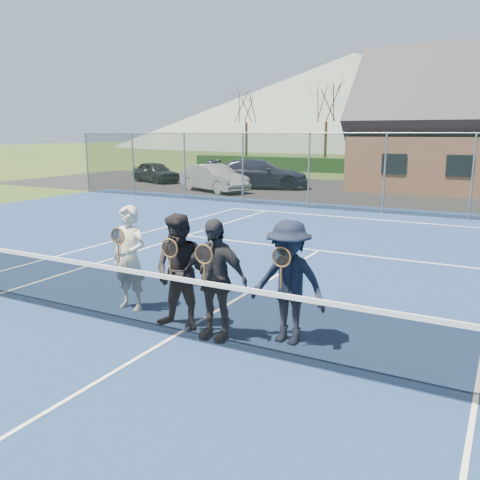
{
  "coord_description": "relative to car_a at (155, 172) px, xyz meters",
  "views": [
    {
      "loc": [
        4.24,
        -5.82,
        3.01
      ],
      "look_at": [
        0.31,
        1.5,
        1.25
      ],
      "focal_mm": 38.0,
      "sensor_mm": 36.0,
      "label": 1
    }
  ],
  "objects": [
    {
      "name": "hedge_row",
      "position": [
        15.2,
        12.64,
        -0.08
      ],
      "size": [
        40.0,
        1.2,
        1.1
      ],
      "primitive_type": "cube",
      "color": "black",
      "rests_on": "ground"
    },
    {
      "name": "player_b",
      "position": [
        15.1,
        -19.01,
        0.29
      ],
      "size": [
        0.93,
        0.76,
        1.8
      ],
      "color": "black",
      "rests_on": "court_surface"
    },
    {
      "name": "tennis_net",
      "position": [
        15.2,
        -19.36,
        -0.09
      ],
      "size": [
        11.68,
        0.08,
        1.1
      ],
      "color": "slate",
      "rests_on": "ground"
    },
    {
      "name": "player_d",
      "position": [
        16.77,
        -18.74,
        0.29
      ],
      "size": [
        1.21,
        0.75,
        1.8
      ],
      "color": "black",
      "rests_on": "court_surface"
    },
    {
      "name": "car_c",
      "position": [
        7.13,
        -0.03,
        0.16
      ],
      "size": [
        5.86,
        3.77,
        1.58
      ],
      "primitive_type": "imported",
      "rotation": [
        0.0,
        0.0,
        1.88
      ],
      "color": "black",
      "rests_on": "ground"
    },
    {
      "name": "player_c",
      "position": [
        15.74,
        -19.09,
        0.29
      ],
      "size": [
        1.07,
        0.52,
        1.8
      ],
      "color": "#25252A",
      "rests_on": "court_surface"
    },
    {
      "name": "ground",
      "position": [
        15.2,
        0.64,
        -0.63
      ],
      "size": [
        220.0,
        220.0,
        0.0
      ],
      "primitive_type": "plane",
      "color": "#2C4318",
      "rests_on": "ground"
    },
    {
      "name": "tree_b",
      "position": [
        6.2,
        13.64,
        5.16
      ],
      "size": [
        3.2,
        3.2,
        7.77
      ],
      "color": "#3B2615",
      "rests_on": "ground"
    },
    {
      "name": "tree_a",
      "position": [
        -0.8,
        13.64,
        5.16
      ],
      "size": [
        3.2,
        3.2,
        7.77
      ],
      "color": "#3B2915",
      "rests_on": "ground"
    },
    {
      "name": "car_b",
      "position": [
        5.77,
        -2.58,
        0.07
      ],
      "size": [
        4.49,
        2.94,
        1.4
      ],
      "primitive_type": "imported",
      "rotation": [
        0.0,
        0.0,
        1.19
      ],
      "color": "#92959A",
      "rests_on": "ground"
    },
    {
      "name": "player_a",
      "position": [
        13.83,
        -18.69,
        0.29
      ],
      "size": [
        0.67,
        0.51,
        1.8
      ],
      "color": "beige",
      "rests_on": "court_surface"
    },
    {
      "name": "car_a",
      "position": [
        0.0,
        0.0,
        0.0
      ],
      "size": [
        4.0,
        2.68,
        1.27
      ],
      "primitive_type": "imported",
      "rotation": [
        0.0,
        0.0,
        1.22
      ],
      "color": "black",
      "rests_on": "ground"
    },
    {
      "name": "hill_west",
      "position": [
        -9.8,
        75.64,
        8.37
      ],
      "size": [
        110.0,
        110.0,
        18.0
      ],
      "primitive_type": "cone",
      "color": "#55665C",
      "rests_on": "ground"
    },
    {
      "name": "court_markings",
      "position": [
        15.2,
        -19.36,
        -0.61
      ],
      "size": [
        11.03,
        23.83,
        0.01
      ],
      "color": "white",
      "rests_on": "court_surface"
    },
    {
      "name": "court_surface",
      "position": [
        15.2,
        -19.36,
        -0.62
      ],
      "size": [
        30.0,
        30.0,
        0.02
      ],
      "primitive_type": "cube",
      "color": "navy",
      "rests_on": "ground"
    },
    {
      "name": "perimeter_fence",
      "position": [
        15.2,
        -5.86,
        0.89
      ],
      "size": [
        30.07,
        0.07,
        3.02
      ],
      "color": "slate",
      "rests_on": "ground"
    },
    {
      "name": "tarmac_carpark",
      "position": [
        11.2,
        0.64,
        -0.63
      ],
      "size": [
        40.0,
        12.0,
        0.01
      ],
      "primitive_type": "cube",
      "color": "black",
      "rests_on": "ground"
    }
  ]
}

